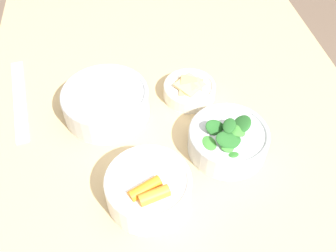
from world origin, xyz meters
The scene contains 6 objects.
dining_table centered at (0.00, 0.00, 0.64)m, with size 1.19×0.87×0.75m.
bowl_carrots centered at (-0.17, 0.08, 0.79)m, with size 0.16×0.16×0.08m.
bowl_greens centered at (-0.08, -0.09, 0.79)m, with size 0.16×0.16×0.08m.
bowl_beans_hotdog centered at (0.06, 0.15, 0.78)m, with size 0.19×0.19×0.07m.
bowl_cookies centered at (0.08, -0.04, 0.77)m, with size 0.12×0.12×0.05m.
ruler centered at (0.14, 0.35, 0.76)m, with size 0.28×0.07×0.00m.
Camera 1 is at (-0.53, 0.10, 1.37)m, focal length 40.00 mm.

